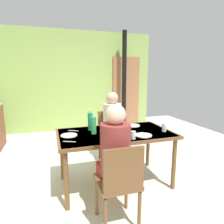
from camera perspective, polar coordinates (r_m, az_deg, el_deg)
name	(u,v)px	position (r m, az deg, el deg)	size (l,w,h in m)	color
ground_plane	(94,178)	(3.07, -5.21, -18.47)	(7.27, 7.27, 0.00)	silver
wall_back	(71,81)	(5.45, -11.91, 8.69)	(4.55, 0.10, 2.65)	#92AF58
door_wooden	(126,92)	(5.76, 4.09, 5.74)	(0.80, 0.05, 2.00)	#A06744
stove_pipe_column	(124,81)	(5.43, 3.55, 8.90)	(0.12, 0.12, 2.65)	black
dining_table	(115,137)	(2.65, 0.99, -7.42)	(1.52, 0.85, 0.74)	brown
chair_near_diner	(119,181)	(1.98, 2.19, -19.46)	(0.40, 0.40, 0.87)	brown
chair_far_diner	(110,133)	(3.45, -0.55, -6.04)	(0.40, 0.40, 0.87)	brown
person_near_diner	(115,148)	(1.97, 0.88, -10.40)	(0.30, 0.37, 0.77)	maroon
person_far_diner	(112,119)	(3.26, 0.14, -1.91)	(0.30, 0.37, 0.77)	silver
water_bottle_green_near	(94,125)	(2.55, -5.39, -3.68)	(0.07, 0.07, 0.26)	#349F5D
water_bottle_green_far	(90,121)	(2.72, -6.37, -2.60)	(0.07, 0.07, 0.28)	#1D7F4D
serving_bowl_center	(115,128)	(2.74, 0.83, -4.62)	(0.17, 0.17, 0.06)	#E5E7C4
dinner_plate_near_left	(143,135)	(2.51, 9.14, -6.71)	(0.21, 0.21, 0.01)	white
dinner_plate_near_right	(133,125)	(2.97, 6.05, -3.93)	(0.21, 0.21, 0.01)	white
dinner_plate_far_center	(69,135)	(2.54, -12.42, -6.65)	(0.20, 0.20, 0.01)	white
drinking_glass_by_near_diner	(164,128)	(2.74, 14.96, -4.40)	(0.06, 0.06, 0.11)	silver
drinking_glass_by_far_diner	(120,122)	(2.99, 2.27, -2.96)	(0.06, 0.06, 0.10)	silver
drinking_glass_spare_center	(133,135)	(2.36, 6.19, -6.71)	(0.06, 0.06, 0.10)	silver
bread_plate_sliced	(114,134)	(2.53, 0.44, -6.37)	(0.19, 0.19, 0.02)	#DBB77A
cutlery_knife_near	(69,142)	(2.32, -12.32, -8.42)	(0.15, 0.02, 0.00)	silver
cutlery_fork_near	(108,141)	(2.27, -1.27, -8.56)	(0.15, 0.02, 0.00)	silver
cutlery_knife_far	(73,131)	(2.75, -11.22, -5.37)	(0.15, 0.02, 0.00)	silver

